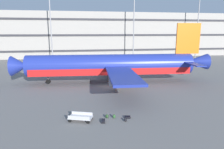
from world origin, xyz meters
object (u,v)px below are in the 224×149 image
at_px(backpack_scuffed, 114,116).
at_px(airliner, 113,65).
at_px(backpack_large, 125,120).
at_px(backpack_upright, 107,116).
at_px(suitcase_laid_flat, 103,121).
at_px(baggage_cart, 80,117).
at_px(suitcase_purple, 128,117).

bearing_deg(backpack_scuffed, airliner, 80.89).
relative_size(backpack_large, backpack_scuffed, 0.92).
bearing_deg(airliner, backpack_upright, -101.94).
xyz_separation_m(suitcase_laid_flat, backpack_scuffed, (1.39, 0.81, 0.10)).
xyz_separation_m(backpack_upright, baggage_cart, (-3.05, -0.30, 0.22)).
bearing_deg(suitcase_purple, baggage_cart, 178.59).
xyz_separation_m(suitcase_purple, backpack_large, (-0.47, -0.88, 0.09)).
distance_m(backpack_scuffed, baggage_cart, 3.87).
relative_size(suitcase_purple, backpack_large, 1.54).
distance_m(suitcase_purple, backpack_large, 1.00).
xyz_separation_m(airliner, backpack_scuffed, (-2.73, -17.03, -3.14)).
relative_size(suitcase_laid_flat, backpack_large, 1.80).
bearing_deg(backpack_scuffed, suitcase_laid_flat, -149.70).
bearing_deg(backpack_upright, suitcase_laid_flat, -118.27).
xyz_separation_m(airliner, suitcase_purple, (-1.20, -17.23, -3.25)).
bearing_deg(backpack_upright, backpack_scuffed, -16.52).
bearing_deg(suitcase_laid_flat, airliner, 77.01).
distance_m(suitcase_purple, backpack_scuffed, 1.55).
bearing_deg(backpack_scuffed, backpack_large, -45.25).
distance_m(backpack_upright, backpack_large, 2.29).
xyz_separation_m(suitcase_purple, suitcase_laid_flat, (-2.92, -0.62, 0.02)).
xyz_separation_m(airliner, suitcase_laid_flat, (-4.12, -17.84, -3.23)).
bearing_deg(suitcase_purple, suitcase_laid_flat, -168.09).
distance_m(suitcase_laid_flat, baggage_cart, 2.61).
bearing_deg(suitcase_purple, backpack_scuffed, 172.83).
height_order(suitcase_purple, baggage_cart, baggage_cart).
bearing_deg(airliner, backpack_scuffed, -99.11).
bearing_deg(suitcase_laid_flat, baggage_cart, 163.21).
height_order(backpack_large, baggage_cart, baggage_cart).
height_order(backpack_large, backpack_scuffed, backpack_scuffed).
bearing_deg(backpack_upright, airliner, 78.06).
bearing_deg(backpack_large, backpack_scuffed, 134.75).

